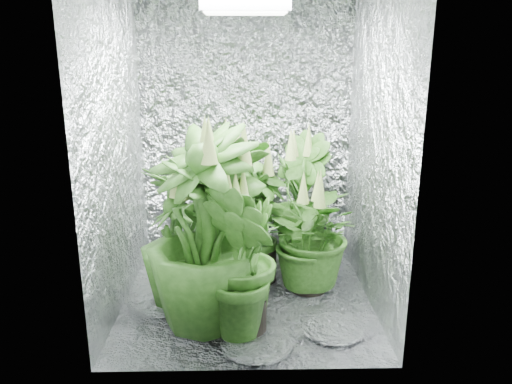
{
  "coord_description": "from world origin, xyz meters",
  "views": [
    {
      "loc": [
        -0.01,
        -3.01,
        1.59
      ],
      "look_at": [
        0.06,
        0.0,
        0.72
      ],
      "focal_mm": 35.0,
      "sensor_mm": 36.0,
      "label": 1
    }
  ],
  "objects": [
    {
      "name": "plant_label",
      "position": [
        0.04,
        -0.5,
        0.3
      ],
      "size": [
        0.06,
        0.03,
        0.09
      ],
      "primitive_type": "cube",
      "rotation": [
        -0.21,
        0.0,
        0.2
      ],
      "color": "white",
      "rests_on": "plant_g"
    },
    {
      "name": "plant_h",
      "position": [
        -0.25,
        -0.36,
        0.59
      ],
      "size": [
        0.91,
        0.91,
        1.27
      ],
      "rotation": [
        0.0,
        0.0,
        5.64
      ],
      "color": "black",
      "rests_on": "ground"
    },
    {
      "name": "plant_g",
      "position": [
        -0.02,
        -0.47,
        0.46
      ],
      "size": [
        0.63,
        0.63,
        1.0
      ],
      "rotation": [
        0.0,
        0.0,
        5.02
      ],
      "color": "black",
      "rests_on": "ground"
    },
    {
      "name": "plant_d",
      "position": [
        -0.42,
        -0.1,
        0.45
      ],
      "size": [
        0.7,
        0.7,
        0.98
      ],
      "rotation": [
        0.0,
        0.0,
        2.36
      ],
      "color": "black",
      "rests_on": "ground"
    },
    {
      "name": "plant_c",
      "position": [
        0.4,
        0.55,
        0.49
      ],
      "size": [
        0.65,
        0.65,
        1.06
      ],
      "rotation": [
        0.0,
        0.0,
        1.81
      ],
      "color": "black",
      "rests_on": "ground"
    },
    {
      "name": "walls",
      "position": [
        0.0,
        0.0,
        1.0
      ],
      "size": [
        1.62,
        1.62,
        2.0
      ],
      "color": "silver",
      "rests_on": "ground"
    },
    {
      "name": "plant_a",
      "position": [
        -0.15,
        0.48,
        0.52
      ],
      "size": [
        1.08,
        1.08,
        1.1
      ],
      "rotation": [
        0.0,
        0.0,
        6.07
      ],
      "color": "black",
      "rests_on": "ground"
    },
    {
      "name": "grow_lamp",
      "position": [
        0.0,
        0.0,
        1.83
      ],
      "size": [
        0.5,
        0.3,
        0.22
      ],
      "color": "gray",
      "rests_on": "ceiling"
    },
    {
      "name": "circulation_fan",
      "position": [
        0.58,
        0.63,
        0.17
      ],
      "size": [
        0.19,
        0.35,
        0.4
      ],
      "rotation": [
        0.0,
        0.0,
        -0.22
      ],
      "color": "black",
      "rests_on": "ground"
    },
    {
      "name": "ground",
      "position": [
        0.0,
        0.0,
        0.0
      ],
      "size": [
        1.6,
        1.6,
        0.0
      ],
      "primitive_type": "plane",
      "color": "silver",
      "rests_on": "ground"
    },
    {
      "name": "plant_b",
      "position": [
        0.08,
        0.25,
        0.47
      ],
      "size": [
        0.63,
        0.63,
        1.02
      ],
      "rotation": [
        0.0,
        0.0,
        1.22
      ],
      "color": "black",
      "rests_on": "ground"
    },
    {
      "name": "plant_f",
      "position": [
        -0.13,
        -0.12,
        0.55
      ],
      "size": [
        0.8,
        0.8,
        1.19
      ],
      "rotation": [
        0.0,
        0.0,
        3.76
      ],
      "color": "black",
      "rests_on": "ground"
    },
    {
      "name": "plant_e",
      "position": [
        0.42,
        0.09,
        0.41
      ],
      "size": [
        0.88,
        0.88,
        0.86
      ],
      "rotation": [
        0.0,
        0.0,
        3.46
      ],
      "color": "black",
      "rests_on": "ground"
    }
  ]
}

